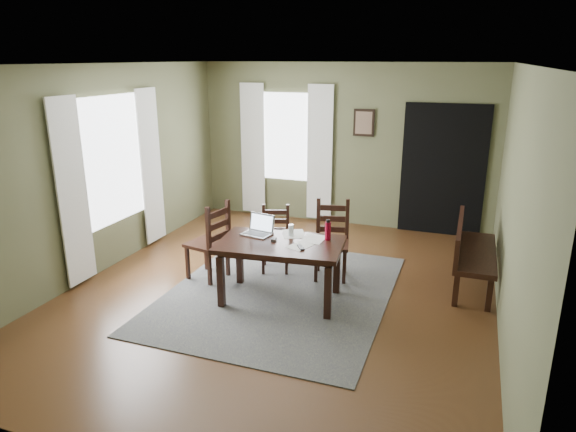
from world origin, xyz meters
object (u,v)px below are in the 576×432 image
at_px(chair_back_left, 275,239).
at_px(bench, 469,248).
at_px(laptop, 259,229).
at_px(chair_end, 210,242).
at_px(chair_back_right, 332,241).
at_px(water_bottle, 328,231).
at_px(dining_table, 280,250).

xyz_separation_m(chair_back_left, bench, (2.46, 0.33, 0.07)).
distance_m(bench, laptop, 2.63).
distance_m(chair_end, bench, 3.26).
distance_m(chair_back_left, chair_back_right, 0.78).
relative_size(chair_end, water_bottle, 4.18).
relative_size(chair_end, chair_back_right, 1.02).
height_order(chair_end, chair_back_left, chair_end).
relative_size(dining_table, chair_back_left, 1.74).
bearing_deg(laptop, chair_end, -174.80).
distance_m(bench, water_bottle, 1.85).
relative_size(chair_back_right, bench, 0.68).
bearing_deg(chair_back_left, chair_end, -157.39).
relative_size(laptop, water_bottle, 1.56).
bearing_deg(water_bottle, chair_end, -179.52).
xyz_separation_m(chair_end, chair_back_left, (0.67, 0.58, -0.08)).
xyz_separation_m(chair_back_right, bench, (1.69, 0.30, 0.00)).
relative_size(chair_back_left, chair_back_right, 0.86).
height_order(bench, water_bottle, water_bottle).
distance_m(dining_table, chair_back_left, 0.96).
bearing_deg(bench, chair_back_right, 100.08).
height_order(chair_back_left, bench, chair_back_left).
bearing_deg(chair_back_left, chair_back_right, -16.47).
height_order(chair_end, chair_back_right, chair_end).
bearing_deg(water_bottle, chair_back_left, 147.02).
distance_m(chair_back_right, water_bottle, 0.70).
bearing_deg(chair_back_right, dining_table, -125.29).
xyz_separation_m(chair_back_left, water_bottle, (0.88, -0.57, 0.41)).
relative_size(chair_back_right, laptop, 2.62).
distance_m(dining_table, chair_back_right, 0.96).
relative_size(chair_back_left, water_bottle, 3.52).
bearing_deg(chair_back_right, chair_back_left, 170.27).
bearing_deg(chair_back_right, laptop, -149.13).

